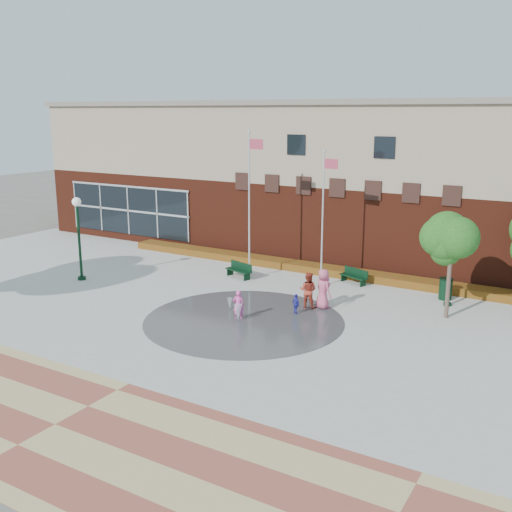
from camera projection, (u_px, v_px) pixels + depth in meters
The scene contains 20 objects.
ground at pixel (202, 344), 22.63m from camera, with size 120.00×120.00×0.00m, color #666056.
plaza_concrete at pixel (256, 314), 25.96m from camera, with size 46.00×18.00×0.01m, color #A8A8A0.
paver_band at pixel (55, 425), 16.79m from camera, with size 46.00×6.00×0.01m, color #984C38.
splash_pad at pixel (244, 321), 25.13m from camera, with size 8.40×8.40×0.01m, color #383A3D.
library_building at pixel (370, 178), 36.12m from camera, with size 44.40×10.40×9.20m.
flower_bed at pixel (328, 274), 32.30m from camera, with size 26.00×1.20×0.40m, color #A61808.
flagpole_left at pixel (250, 198), 30.48m from camera, with size 0.90×0.15×7.65m.
flagpole_right at pixel (323, 212), 29.15m from camera, with size 0.83×0.18×6.76m.
lamp_left at pixel (78, 229), 30.60m from camera, with size 0.46×0.46×4.34m.
lamp_right at pixel (451, 257), 26.53m from camera, with size 0.39×0.39×3.65m.
bench_left at pixel (239, 273), 31.54m from camera, with size 1.71×0.92×0.83m.
bench_mid at pixel (354, 279), 30.47m from camera, with size 1.62×0.97×0.79m.
trash_can at pixel (446, 289), 27.84m from camera, with size 0.64×0.64×1.05m.
tree_mid at pixel (451, 246), 24.76m from camera, with size 2.54×2.54×4.29m.
water_jet_a at pixel (238, 322), 25.03m from camera, with size 0.36×0.36×0.70m, color white.
water_jet_b at pixel (230, 310), 26.56m from camera, with size 0.22×0.22×0.49m, color white.
child_splash at pixel (238, 305), 25.14m from camera, with size 0.47×0.31×1.28m, color #EE4DAD.
adult_red at pixel (308, 290), 26.57m from camera, with size 0.81×0.63×1.66m, color #A93826.
adult_pink at pixel (323, 289), 26.50m from camera, with size 0.88×0.58×1.81m, color #CD5678.
child_blue at pixel (296, 304), 25.81m from camera, with size 0.54×0.23×0.93m, color #2E30AF.
Camera 1 is at (12.65, -17.15, 8.57)m, focal length 42.00 mm.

